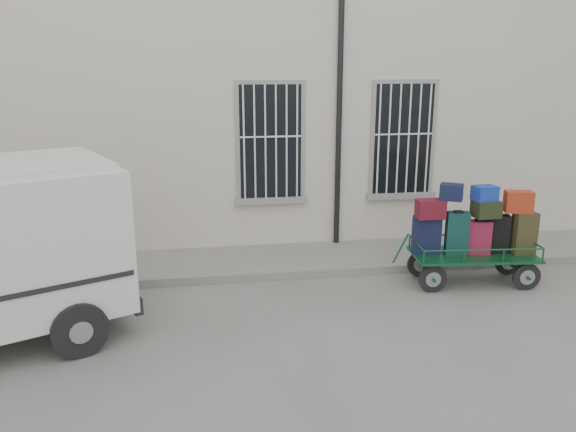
{
  "coord_description": "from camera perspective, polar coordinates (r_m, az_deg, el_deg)",
  "views": [
    {
      "loc": [
        -1.76,
        -7.88,
        3.71
      ],
      "look_at": [
        -0.36,
        1.0,
        1.28
      ],
      "focal_mm": 35.0,
      "sensor_mm": 36.0,
      "label": 1
    }
  ],
  "objects": [
    {
      "name": "luggage_cart",
      "position": [
        10.16,
        18.41,
        -1.71
      ],
      "size": [
        2.51,
        1.15,
        1.78
      ],
      "rotation": [
        0.0,
        0.0,
        -0.1
      ],
      "color": "black",
      "rests_on": "ground"
    },
    {
      "name": "ground",
      "position": [
        8.89,
        3.37,
        -9.59
      ],
      "size": [
        80.0,
        80.0,
        0.0
      ],
      "primitive_type": "plane",
      "color": "slate",
      "rests_on": "ground"
    },
    {
      "name": "sidewalk",
      "position": [
        10.86,
        0.92,
        -4.44
      ],
      "size": [
        24.0,
        1.7,
        0.15
      ],
      "primitive_type": "cube",
      "color": "slate",
      "rests_on": "ground"
    },
    {
      "name": "building",
      "position": [
        13.51,
        -1.46,
        12.1
      ],
      "size": [
        24.0,
        5.15,
        6.0
      ],
      "color": "beige",
      "rests_on": "ground"
    }
  ]
}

